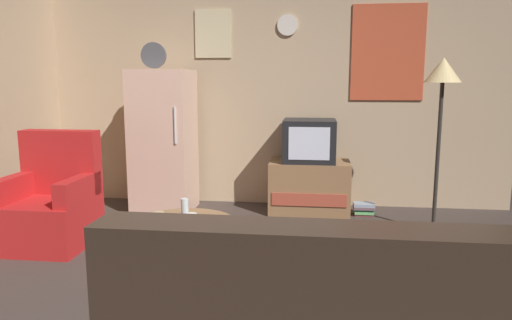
# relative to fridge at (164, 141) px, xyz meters

# --- Properties ---
(ground_plane) EXTENTS (12.00, 12.00, 0.00)m
(ground_plane) POSITION_rel_fridge_xyz_m (1.11, -1.96, -0.75)
(ground_plane) COLOR #3D332D
(wall_with_art) EXTENTS (5.20, 0.12, 2.74)m
(wall_with_art) POSITION_rel_fridge_xyz_m (1.12, 0.49, 0.62)
(wall_with_art) COLOR tan
(wall_with_art) RESTS_ON ground_plane
(fridge) EXTENTS (0.60, 0.62, 1.77)m
(fridge) POSITION_rel_fridge_xyz_m (0.00, 0.00, 0.00)
(fridge) COLOR beige
(fridge) RESTS_ON ground_plane
(tv_stand) EXTENTS (0.84, 0.53, 0.55)m
(tv_stand) POSITION_rel_fridge_xyz_m (1.55, 0.13, -0.48)
(tv_stand) COLOR #8E6642
(tv_stand) RESTS_ON ground_plane
(crt_tv) EXTENTS (0.54, 0.51, 0.44)m
(crt_tv) POSITION_rel_fridge_xyz_m (1.54, 0.13, 0.01)
(crt_tv) COLOR black
(crt_tv) RESTS_ON tv_stand
(standing_lamp) EXTENTS (0.32, 0.32, 1.59)m
(standing_lamp) POSITION_rel_fridge_xyz_m (2.70, -0.41, 0.60)
(standing_lamp) COLOR #332D28
(standing_lamp) RESTS_ON ground_plane
(coffee_table) EXTENTS (0.72, 0.72, 0.43)m
(coffee_table) POSITION_rel_fridge_xyz_m (0.70, -1.77, -0.54)
(coffee_table) COLOR #8E6642
(coffee_table) RESTS_ON ground_plane
(wine_glass) EXTENTS (0.05, 0.05, 0.15)m
(wine_glass) POSITION_rel_fridge_xyz_m (0.70, -1.72, -0.25)
(wine_glass) COLOR silver
(wine_glass) RESTS_ON coffee_table
(mug_ceramic_white) EXTENTS (0.08, 0.08, 0.09)m
(mug_ceramic_white) POSITION_rel_fridge_xyz_m (0.78, -1.87, -0.28)
(mug_ceramic_white) COLOR silver
(mug_ceramic_white) RESTS_ON coffee_table
(mug_ceramic_tan) EXTENTS (0.08, 0.08, 0.09)m
(mug_ceramic_tan) POSITION_rel_fridge_xyz_m (0.56, -1.86, -0.28)
(mug_ceramic_tan) COLOR tan
(mug_ceramic_tan) RESTS_ON coffee_table
(remote_control) EXTENTS (0.15, 0.05, 0.02)m
(remote_control) POSITION_rel_fridge_xyz_m (0.67, -1.80, -0.31)
(remote_control) COLOR black
(remote_control) RESTS_ON coffee_table
(armchair) EXTENTS (0.68, 0.68, 0.96)m
(armchair) POSITION_rel_fridge_xyz_m (-0.63, -1.15, -0.42)
(armchair) COLOR red
(armchair) RESTS_ON ground_plane
(book_stack) EXTENTS (0.22, 0.17, 0.13)m
(book_stack) POSITION_rel_fridge_xyz_m (2.11, 0.05, -0.69)
(book_stack) COLOR brown
(book_stack) RESTS_ON ground_plane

